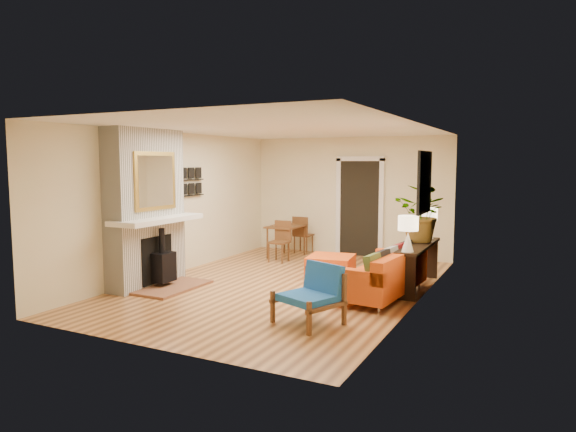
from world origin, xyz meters
name	(u,v)px	position (x,y,z in m)	size (l,w,h in m)	color
room_shell	(367,202)	(0.60, 2.63, 1.24)	(6.50, 6.50, 6.50)	tan
fireplace	(147,212)	(-2.00, -1.00, 1.24)	(1.09, 1.68, 2.60)	white
sofa	(385,274)	(1.73, 0.09, 0.34)	(1.03, 2.06, 0.78)	silver
ottoman	(331,265)	(0.50, 0.92, 0.23)	(0.87, 0.87, 0.39)	silver
blue_chair	(314,291)	(1.26, -1.58, 0.41)	(0.93, 0.92, 0.75)	brown
dining_table	(289,232)	(-1.06, 2.38, 0.55)	(0.66, 1.56, 0.84)	brown
console_table	(419,253)	(2.07, 0.83, 0.58)	(0.34, 1.85, 0.72)	black
lamp_near	(408,229)	(2.07, 0.05, 1.06)	(0.30, 0.30, 0.54)	white
lamp_far	(429,219)	(2.07, 1.55, 1.06)	(0.30, 0.30, 0.54)	white
houseplant	(423,214)	(2.06, 1.09, 1.20)	(0.86, 0.74, 0.95)	#1E5919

